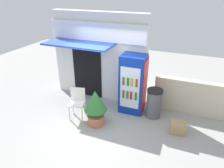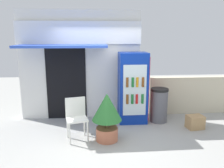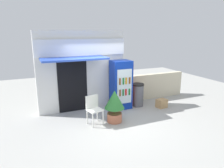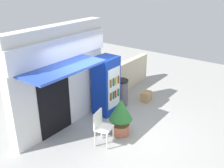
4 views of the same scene
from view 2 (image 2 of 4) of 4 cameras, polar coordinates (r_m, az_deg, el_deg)
ground at (r=5.13m, az=-1.69°, el=-13.93°), size 16.00×16.00×0.00m
storefront_building at (r=6.23m, az=-8.23°, el=5.19°), size 3.26×1.28×2.93m
drink_cooler at (r=5.89m, az=5.36°, el=-0.96°), size 0.75×0.66×1.85m
plastic_chair at (r=5.02m, az=-9.10°, el=-7.85°), size 0.52×0.49×0.93m
potted_plant_near_shop at (r=4.85m, az=-1.31°, el=-7.36°), size 0.65×0.65×1.07m
trash_bin at (r=6.09m, az=11.93°, el=-5.28°), size 0.46×0.46×0.91m
stone_boundary_wall at (r=7.09m, az=20.27°, el=-2.57°), size 2.73×0.23×1.09m
cardboard_box at (r=5.98m, az=20.45°, el=-9.08°), size 0.42×0.34×0.33m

